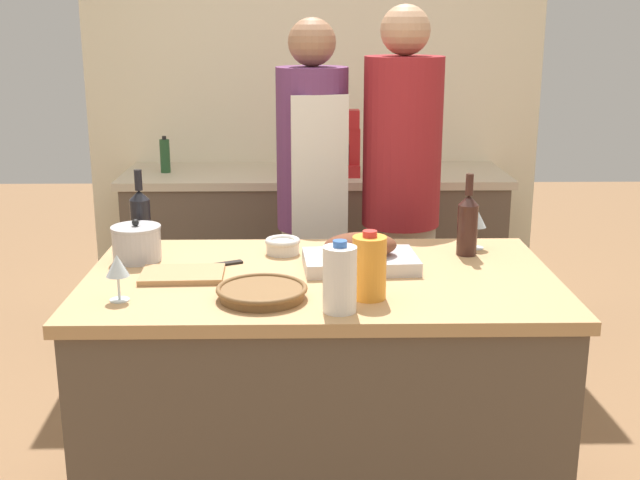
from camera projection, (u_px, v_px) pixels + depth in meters
kitchen_island at (321, 402)px, 2.68m from camera, size 1.50×0.87×0.89m
back_counter at (315, 257)px, 4.27m from camera, size 1.97×0.60×0.92m
back_wall at (314, 97)px, 4.40m from camera, size 2.47×0.10×2.55m
roasting_pan at (360, 255)px, 2.62m from camera, size 0.38×0.25×0.12m
wicker_basket at (262, 292)px, 2.34m from camera, size 0.27×0.27×0.04m
cutting_board at (182, 275)px, 2.54m from camera, size 0.27×0.19×0.02m
stock_pot at (137, 243)px, 2.70m from camera, size 0.17×0.17×0.14m
mixing_bowl at (283, 245)px, 2.79m from camera, size 0.12×0.12×0.06m
juice_jug at (369, 267)px, 2.32m from camera, size 0.10×0.10×0.20m
milk_jug at (340, 279)px, 2.22m from camera, size 0.09×0.09×0.21m
wine_bottle_green at (468, 223)px, 2.75m from camera, size 0.07×0.07×0.29m
wine_bottle_dark at (140, 217)px, 2.84m from camera, size 0.07×0.07×0.28m
wine_glass_left at (477, 220)px, 2.83m from camera, size 0.07×0.07×0.14m
wine_glass_right at (117, 267)px, 2.30m from camera, size 0.07×0.07×0.14m
knife_chef at (204, 267)px, 2.63m from camera, size 0.27×0.15×0.01m
stand_mixer at (342, 149)px, 4.00m from camera, size 0.18×0.14×0.33m
condiment_bottle_tall at (292, 158)px, 4.02m from camera, size 0.06×0.06×0.19m
condiment_bottle_short at (165, 156)px, 4.11m from camera, size 0.05×0.05×0.19m
person_cook_aproned at (313, 197)px, 3.43m from camera, size 0.30×0.32×1.69m
person_cook_guest at (401, 193)px, 3.39m from camera, size 0.33×0.33×1.74m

